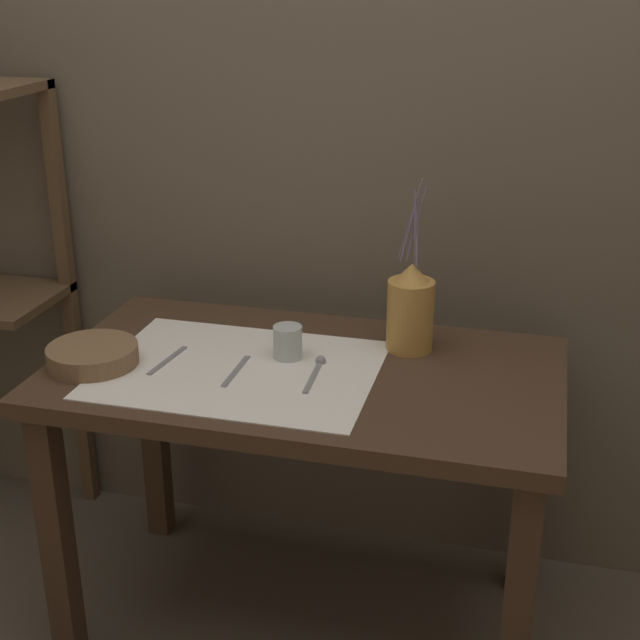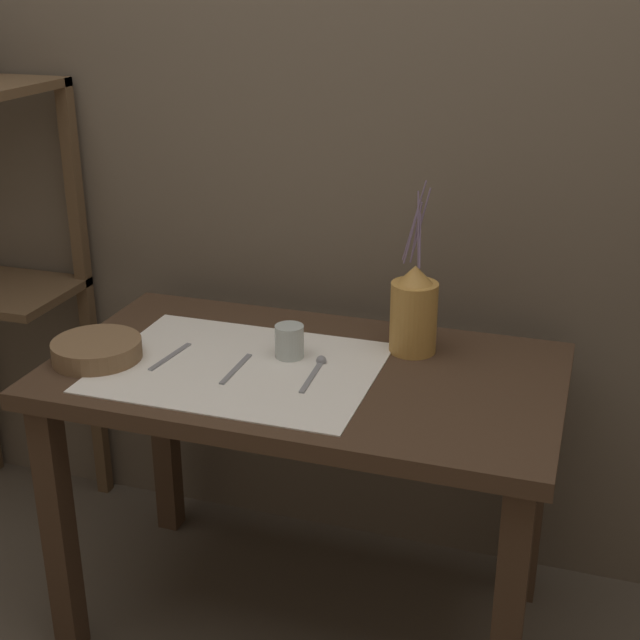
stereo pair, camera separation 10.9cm
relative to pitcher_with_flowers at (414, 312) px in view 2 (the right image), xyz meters
name	(u,v)px [view 2 (the right image)]	position (x,y,z in m)	size (l,w,h in m)	color
ground_plane	(306,618)	(-0.21, -0.16, -0.81)	(12.00, 12.00, 0.00)	brown
stone_wall_back	(360,120)	(-0.21, 0.27, 0.39)	(7.00, 0.06, 2.40)	brown
wooden_table	(305,409)	(-0.21, -0.16, -0.21)	(1.16, 0.65, 0.71)	#422D1E
linen_cloth	(240,367)	(-0.35, -0.21, -0.10)	(0.62, 0.47, 0.00)	white
pitcher_with_flowers	(414,312)	(0.00, 0.00, 0.00)	(0.11, 0.11, 0.41)	#B7843D
wooden_bowl	(97,350)	(-0.68, -0.27, -0.08)	(0.21, 0.21, 0.05)	brown
glass_tumbler_near	(289,341)	(-0.26, -0.13, -0.06)	(0.07, 0.07, 0.08)	#B7C1BC
knife_center	(170,357)	(-0.53, -0.22, -0.09)	(0.03, 0.16, 0.00)	gray
fork_inner	(236,369)	(-0.35, -0.23, -0.09)	(0.01, 0.16, 0.00)	gray
spoon_inner	(318,366)	(-0.18, -0.16, -0.09)	(0.03, 0.17, 0.02)	gray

